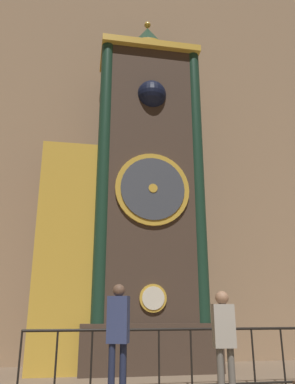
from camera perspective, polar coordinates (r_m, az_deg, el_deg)
cathedral_back_wall at (r=12.63m, az=0.28°, el=13.02°), size 24.00×0.32×15.57m
clock_tower at (r=9.94m, az=-2.22°, el=-1.11°), size 4.39×1.84×10.00m
railing_fence at (r=7.52m, az=4.25°, el=-23.49°), size 5.54×0.05×1.04m
visitor_near at (r=6.54m, az=-4.51°, el=-20.06°), size 0.39×0.32×1.79m
visitor_far at (r=6.52m, az=11.57°, el=-20.36°), size 0.36×0.26×1.67m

